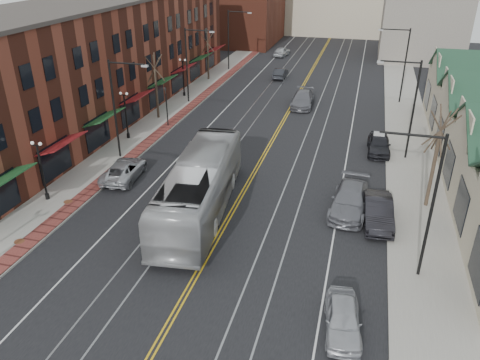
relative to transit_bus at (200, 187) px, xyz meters
The scene contains 31 objects.
ground 9.74m from the transit_bus, 77.91° to the right, with size 160.00×160.00×0.00m, color black.
sidewalk_left 14.73m from the transit_bus, 133.16° to the left, with size 4.00×120.00×0.15m, color gray.
sidewalk_right 17.69m from the transit_bus, 37.29° to the left, with size 4.00×120.00×0.15m, color gray.
building_left 24.78m from the transit_bus, 133.91° to the left, with size 10.00×50.00×11.00m, color maroon.
backdrop_left 62.46m from the transit_bus, 103.00° to the left, with size 14.00×18.00×14.00m, color maroon.
backdrop_mid 75.73m from the transit_bus, 88.49° to the left, with size 22.00×14.00×9.00m, color #B3A88A.
backdrop_right 58.31m from the transit_bus, 73.02° to the left, with size 12.00×16.00×11.00m, color slate.
streetlight_l_1 11.66m from the transit_bus, 143.63° to the left, with size 3.33×0.25×8.00m.
streetlight_l_2 24.60m from the transit_bus, 111.76° to the left, with size 3.33×0.25×8.00m.
streetlight_l_3 39.83m from the transit_bus, 103.17° to the left, with size 3.33×0.25×8.00m.
streetlight_r_0 13.82m from the transit_bus, 14.35° to the right, with size 3.33×0.25×8.00m.
streetlight_r_1 18.45m from the transit_bus, 44.14° to the left, with size 3.33×0.25×8.00m.
streetlight_r_2 31.65m from the transit_bus, 65.53° to the left, with size 3.33×0.25×8.00m.
lamppost_l_1 10.89m from the transit_bus, behind, with size 0.84×0.28×4.27m.
lamppost_l_2 15.18m from the transit_bus, 135.37° to the left, with size 0.84×0.28×4.27m.
lamppost_l_3 26.92m from the transit_bus, 113.65° to the left, with size 0.84×0.28×4.27m.
tree_left_near 19.76m from the transit_bus, 122.22° to the left, with size 1.78×1.37×6.48m.
tree_left_far 34.34m from the transit_bus, 107.82° to the left, with size 1.66×1.28×6.02m.
tree_right_mid 15.34m from the transit_bus, 17.82° to the left, with size 1.90×1.46×6.93m.
manhole_mid 11.31m from the transit_bus, 145.44° to the right, with size 0.60×0.60×0.02m, color #592D19.
manhole_far 9.46m from the transit_bus, behind, with size 0.60×0.60×0.02m, color #592D19.
traffic_signal 17.00m from the transit_bus, 120.39° to the left, with size 0.18×0.15×3.80m.
transit_bus is the anchor object (origin of this frame).
parked_suv 8.10m from the transit_bus, 155.77° to the left, with size 2.32×5.03×1.40m, color #B1B3B9.
parked_car_a 13.02m from the transit_bus, 40.53° to the right, with size 1.61×3.99×1.36m, color #B2B3BA.
parked_car_b 11.48m from the transit_bus, ahead, with size 1.71×4.91×1.62m, color black.
parked_car_c 9.96m from the transit_bus, 16.30° to the left, with size 2.31×5.68×1.65m, color slate.
parked_car_d 17.64m from the transit_bus, 50.07° to the left, with size 1.84×4.57×1.56m, color black.
distant_car_left 36.16m from the transit_bus, 92.44° to the left, with size 1.43×4.10×1.35m, color #222327.
distant_car_right 24.90m from the transit_bus, 82.79° to the left, with size 2.24×5.52×1.60m, color slate.
distant_car_far 50.19m from the transit_bus, 94.51° to the left, with size 1.75×4.36×1.49m, color silver.
Camera 1 is at (7.57, -15.93, 15.88)m, focal length 35.00 mm.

